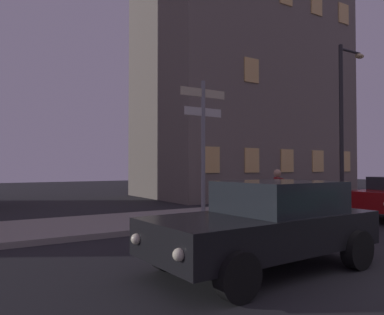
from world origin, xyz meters
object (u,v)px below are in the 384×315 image
(signpost, at_px, (203,138))
(car_far_oncoming, at_px, (267,223))
(cyclist, at_px, (279,199))
(street_lamp, at_px, (344,112))

(signpost, height_order, car_far_oncoming, signpost)
(car_far_oncoming, relative_size, cyclist, 2.27)
(street_lamp, xyz_separation_m, car_far_oncoming, (-8.32, -4.46, -3.08))
(street_lamp, height_order, cyclist, street_lamp)
(signpost, xyz_separation_m, cyclist, (1.96, -1.05, -1.78))
(street_lamp, relative_size, cyclist, 3.47)
(street_lamp, distance_m, cyclist, 5.78)
(street_lamp, bearing_deg, signpost, -178.86)
(signpost, height_order, cyclist, signpost)
(cyclist, bearing_deg, car_far_oncoming, -137.47)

